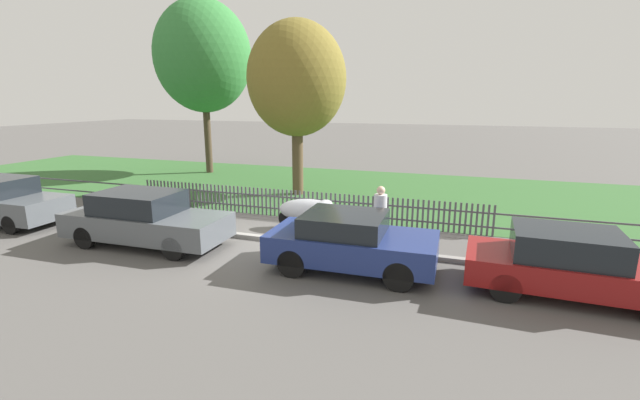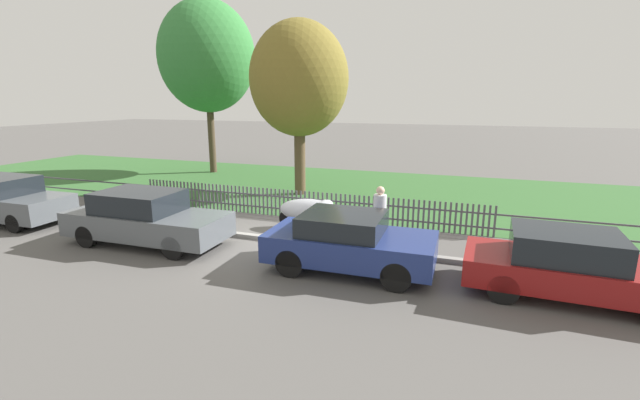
# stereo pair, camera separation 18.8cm
# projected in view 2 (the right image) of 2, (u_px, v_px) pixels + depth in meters

# --- Properties ---
(ground_plane) EXTENTS (120.00, 120.00, 0.00)m
(ground_plane) POSITION_uv_depth(u_px,v_px,m) (264.00, 241.00, 12.00)
(ground_plane) COLOR #565451
(kerb_stone) EXTENTS (42.90, 0.20, 0.12)m
(kerb_stone) POSITION_uv_depth(u_px,v_px,m) (266.00, 238.00, 12.08)
(kerb_stone) COLOR gray
(kerb_stone) RESTS_ON ground
(grass_strip) EXTENTS (42.90, 10.23, 0.01)m
(grass_strip) POSITION_uv_depth(u_px,v_px,m) (343.00, 189.00, 19.02)
(grass_strip) COLOR #33602D
(grass_strip) RESTS_ON ground
(park_fence) EXTENTS (42.90, 0.05, 0.95)m
(park_fence) POSITION_uv_depth(u_px,v_px,m) (299.00, 204.00, 14.24)
(park_fence) COLOR #4C4C51
(park_fence) RESTS_ON ground
(parked_car_silver_hatchback) EXTENTS (4.16, 1.79, 1.47)m
(parked_car_silver_hatchback) POSITION_uv_depth(u_px,v_px,m) (6.00, 200.00, 13.74)
(parked_car_silver_hatchback) COLOR #51565B
(parked_car_silver_hatchback) RESTS_ON ground
(parked_car_black_saloon) EXTENTS (4.50, 1.81, 1.47)m
(parked_car_black_saloon) POSITION_uv_depth(u_px,v_px,m) (145.00, 218.00, 11.65)
(parked_car_black_saloon) COLOR #51565B
(parked_car_black_saloon) RESTS_ON ground
(parked_car_navy_estate) EXTENTS (3.85, 1.86, 1.35)m
(parked_car_navy_estate) POSITION_uv_depth(u_px,v_px,m) (349.00, 241.00, 9.83)
(parked_car_navy_estate) COLOR navy
(parked_car_navy_estate) RESTS_ON ground
(parked_car_red_compact) EXTENTS (4.17, 1.82, 1.36)m
(parked_car_red_compact) POSITION_uv_depth(u_px,v_px,m) (571.00, 265.00, 8.45)
(parked_car_red_compact) COLOR maroon
(parked_car_red_compact) RESTS_ON ground
(covered_motorcycle) EXTENTS (2.04, 0.85, 0.94)m
(covered_motorcycle) POSITION_uv_depth(u_px,v_px,m) (312.00, 211.00, 12.96)
(covered_motorcycle) COLOR black
(covered_motorcycle) RESTS_ON ground
(tree_nearest_kerb) EXTENTS (4.93, 4.93, 8.88)m
(tree_nearest_kerb) POSITION_uv_depth(u_px,v_px,m) (207.00, 57.00, 22.03)
(tree_nearest_kerb) COLOR #473828
(tree_nearest_kerb) RESTS_ON ground
(tree_behind_motorcycle) EXTENTS (3.94, 3.94, 6.95)m
(tree_behind_motorcycle) POSITION_uv_depth(u_px,v_px,m) (299.00, 80.00, 16.94)
(tree_behind_motorcycle) COLOR brown
(tree_behind_motorcycle) RESTS_ON ground
(pedestrian_near_fence) EXTENTS (0.48, 0.48, 1.69)m
(pedestrian_near_fence) POSITION_uv_depth(u_px,v_px,m) (380.00, 214.00, 11.20)
(pedestrian_near_fence) COLOR black
(pedestrian_near_fence) RESTS_ON ground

